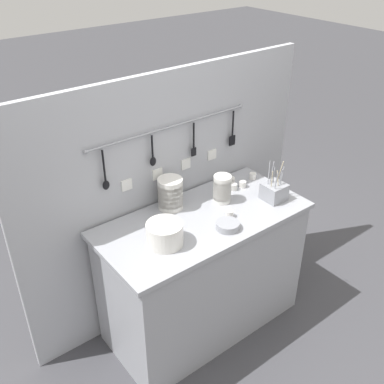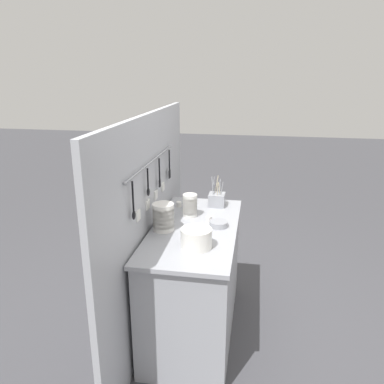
{
  "view_description": "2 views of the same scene",
  "coord_description": "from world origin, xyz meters",
  "px_view_note": "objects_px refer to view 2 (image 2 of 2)",
  "views": [
    {
      "loc": [
        -1.46,
        -1.76,
        2.46
      ],
      "look_at": [
        -0.07,
        0.03,
        1.09
      ],
      "focal_mm": 42.0,
      "sensor_mm": 36.0,
      "label": 1
    },
    {
      "loc": [
        -2.57,
        -0.43,
        2.01
      ],
      "look_at": [
        -0.06,
        0.01,
        1.19
      ],
      "focal_mm": 35.0,
      "sensor_mm": 36.0,
      "label": 2
    }
  ],
  "objects_px": {
    "steel_mixing_bowl": "(219,224)",
    "cup_front_left": "(179,204)",
    "cup_edge_near": "(186,207)",
    "cutlery_caddy": "(217,199)",
    "plate_stack": "(196,238)",
    "cup_beside_plates": "(187,199)",
    "cup_by_caddy": "(189,204)",
    "cup_back_right": "(209,219)",
    "bowl_stack_short_front": "(190,205)",
    "bowl_stack_back_corner": "(163,217)"
  },
  "relations": [
    {
      "from": "steel_mixing_bowl",
      "to": "cup_front_left",
      "type": "xyz_separation_m",
      "value": [
        0.38,
        0.39,
        0.0
      ]
    },
    {
      "from": "cup_edge_near",
      "to": "cutlery_caddy",
      "type": "bearing_deg",
      "value": -62.99
    },
    {
      "from": "plate_stack",
      "to": "cup_beside_plates",
      "type": "distance_m",
      "value": 0.95
    },
    {
      "from": "steel_mixing_bowl",
      "to": "cutlery_caddy",
      "type": "distance_m",
      "value": 0.46
    },
    {
      "from": "plate_stack",
      "to": "cup_by_caddy",
      "type": "xyz_separation_m",
      "value": [
        0.78,
        0.19,
        -0.04
      ]
    },
    {
      "from": "plate_stack",
      "to": "steel_mixing_bowl",
      "type": "bearing_deg",
      "value": -16.1
    },
    {
      "from": "plate_stack",
      "to": "cup_back_right",
      "type": "xyz_separation_m",
      "value": [
        0.47,
        -0.02,
        -0.04
      ]
    },
    {
      "from": "plate_stack",
      "to": "cup_front_left",
      "type": "relative_size",
      "value": 4.4
    },
    {
      "from": "cup_back_right",
      "to": "cup_by_caddy",
      "type": "xyz_separation_m",
      "value": [
        0.31,
        0.22,
        0.0
      ]
    },
    {
      "from": "cutlery_caddy",
      "to": "cup_edge_near",
      "type": "bearing_deg",
      "value": 117.01
    },
    {
      "from": "bowl_stack_short_front",
      "to": "steel_mixing_bowl",
      "type": "xyz_separation_m",
      "value": [
        -0.17,
        -0.25,
        -0.07
      ]
    },
    {
      "from": "cup_by_caddy",
      "to": "cup_front_left",
      "type": "height_order",
      "value": "same"
    },
    {
      "from": "bowl_stack_short_front",
      "to": "cup_front_left",
      "type": "xyz_separation_m",
      "value": [
        0.21,
        0.14,
        -0.07
      ]
    },
    {
      "from": "cutlery_caddy",
      "to": "cup_beside_plates",
      "type": "xyz_separation_m",
      "value": [
        0.08,
        0.28,
        -0.04
      ]
    },
    {
      "from": "cup_edge_near",
      "to": "plate_stack",
      "type": "bearing_deg",
      "value": -163.89
    },
    {
      "from": "bowl_stack_back_corner",
      "to": "cup_by_caddy",
      "type": "xyz_separation_m",
      "value": [
        0.54,
        -0.09,
        -0.08
      ]
    },
    {
      "from": "steel_mixing_bowl",
      "to": "cup_beside_plates",
      "type": "height_order",
      "value": "cup_beside_plates"
    },
    {
      "from": "cup_back_right",
      "to": "cutlery_caddy",
      "type": "bearing_deg",
      "value": -3.14
    },
    {
      "from": "bowl_stack_back_corner",
      "to": "steel_mixing_bowl",
      "type": "distance_m",
      "value": 0.43
    },
    {
      "from": "cup_front_left",
      "to": "steel_mixing_bowl",
      "type": "bearing_deg",
      "value": -134.38
    },
    {
      "from": "steel_mixing_bowl",
      "to": "cup_by_caddy",
      "type": "height_order",
      "value": "cup_by_caddy"
    },
    {
      "from": "plate_stack",
      "to": "cup_back_right",
      "type": "distance_m",
      "value": 0.47
    },
    {
      "from": "bowl_stack_short_front",
      "to": "plate_stack",
      "type": "relative_size",
      "value": 0.89
    },
    {
      "from": "cup_by_caddy",
      "to": "cup_front_left",
      "type": "xyz_separation_m",
      "value": [
        -0.02,
        0.09,
        0.0
      ]
    },
    {
      "from": "steel_mixing_bowl",
      "to": "plate_stack",
      "type": "bearing_deg",
      "value": 163.9
    },
    {
      "from": "cup_back_right",
      "to": "cup_front_left",
      "type": "xyz_separation_m",
      "value": [
        0.29,
        0.3,
        0.0
      ]
    },
    {
      "from": "cutlery_caddy",
      "to": "cup_back_right",
      "type": "bearing_deg",
      "value": 176.86
    },
    {
      "from": "steel_mixing_bowl",
      "to": "cup_front_left",
      "type": "distance_m",
      "value": 0.54
    },
    {
      "from": "bowl_stack_short_front",
      "to": "cup_front_left",
      "type": "bearing_deg",
      "value": 33.21
    },
    {
      "from": "steel_mixing_bowl",
      "to": "cup_beside_plates",
      "type": "relative_size",
      "value": 2.93
    },
    {
      "from": "cup_back_right",
      "to": "cup_front_left",
      "type": "distance_m",
      "value": 0.42
    },
    {
      "from": "cup_by_caddy",
      "to": "cup_edge_near",
      "type": "relative_size",
      "value": 1.0
    },
    {
      "from": "bowl_stack_short_front",
      "to": "cup_edge_near",
      "type": "xyz_separation_m",
      "value": [
        0.16,
        0.06,
        -0.07
      ]
    },
    {
      "from": "bowl_stack_short_front",
      "to": "cup_back_right",
      "type": "height_order",
      "value": "bowl_stack_short_front"
    },
    {
      "from": "cup_back_right",
      "to": "cup_edge_near",
      "type": "xyz_separation_m",
      "value": [
        0.24,
        0.23,
        0.0
      ]
    },
    {
      "from": "bowl_stack_short_front",
      "to": "cup_by_caddy",
      "type": "height_order",
      "value": "bowl_stack_short_front"
    },
    {
      "from": "bowl_stack_back_corner",
      "to": "steel_mixing_bowl",
      "type": "relative_size",
      "value": 1.47
    },
    {
      "from": "bowl_stack_back_corner",
      "to": "cup_front_left",
      "type": "bearing_deg",
      "value": -0.89
    },
    {
      "from": "bowl_stack_short_front",
      "to": "cup_beside_plates",
      "type": "relative_size",
      "value": 3.92
    },
    {
      "from": "cup_back_right",
      "to": "steel_mixing_bowl",
      "type": "bearing_deg",
      "value": -137.09
    },
    {
      "from": "plate_stack",
      "to": "cup_edge_near",
      "type": "height_order",
      "value": "plate_stack"
    },
    {
      "from": "bowl_stack_back_corner",
      "to": "cutlery_caddy",
      "type": "height_order",
      "value": "cutlery_caddy"
    },
    {
      "from": "cup_by_caddy",
      "to": "cup_edge_near",
      "type": "distance_m",
      "value": 0.07
    },
    {
      "from": "cup_back_right",
      "to": "cup_edge_near",
      "type": "relative_size",
      "value": 1.0
    },
    {
      "from": "plate_stack",
      "to": "cup_edge_near",
      "type": "relative_size",
      "value": 4.4
    },
    {
      "from": "bowl_stack_short_front",
      "to": "steel_mixing_bowl",
      "type": "distance_m",
      "value": 0.31
    },
    {
      "from": "bowl_stack_short_front",
      "to": "cup_beside_plates",
      "type": "height_order",
      "value": "bowl_stack_short_front"
    },
    {
      "from": "cup_by_caddy",
      "to": "cup_edge_near",
      "type": "xyz_separation_m",
      "value": [
        -0.07,
        0.01,
        0.0
      ]
    },
    {
      "from": "plate_stack",
      "to": "cup_edge_near",
      "type": "xyz_separation_m",
      "value": [
        0.71,
        0.2,
        -0.04
      ]
    },
    {
      "from": "steel_mixing_bowl",
      "to": "bowl_stack_back_corner",
      "type": "bearing_deg",
      "value": 108.61
    }
  ]
}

